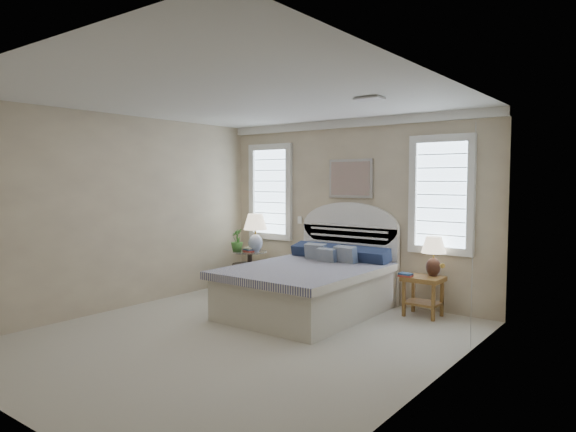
# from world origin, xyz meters

# --- Properties ---
(floor) EXTENTS (4.50, 5.00, 0.01)m
(floor) POSITION_xyz_m (0.00, 0.00, 0.00)
(floor) COLOR #BCB4A0
(floor) RESTS_ON ground
(ceiling) EXTENTS (4.50, 5.00, 0.01)m
(ceiling) POSITION_xyz_m (0.00, 0.00, 2.70)
(ceiling) COLOR silver
(ceiling) RESTS_ON wall_back
(wall_back) EXTENTS (4.50, 0.02, 2.70)m
(wall_back) POSITION_xyz_m (0.00, 2.50, 1.35)
(wall_back) COLOR tan
(wall_back) RESTS_ON floor
(wall_left) EXTENTS (0.02, 5.00, 2.70)m
(wall_left) POSITION_xyz_m (-2.25, 0.00, 1.35)
(wall_left) COLOR tan
(wall_left) RESTS_ON floor
(wall_right) EXTENTS (0.02, 5.00, 2.70)m
(wall_right) POSITION_xyz_m (2.25, 0.00, 1.35)
(wall_right) COLOR tan
(wall_right) RESTS_ON floor
(crown_molding) EXTENTS (4.50, 0.08, 0.12)m
(crown_molding) POSITION_xyz_m (0.00, 2.46, 2.64)
(crown_molding) COLOR white
(crown_molding) RESTS_ON wall_back
(hvac_vent) EXTENTS (0.30, 0.20, 0.02)m
(hvac_vent) POSITION_xyz_m (1.20, 0.80, 2.68)
(hvac_vent) COLOR #B2B2B2
(hvac_vent) RESTS_ON ceiling
(switch_plate) EXTENTS (0.08, 0.01, 0.12)m
(switch_plate) POSITION_xyz_m (-0.95, 2.48, 1.15)
(switch_plate) COLOR white
(switch_plate) RESTS_ON wall_back
(window_left) EXTENTS (0.90, 0.06, 1.60)m
(window_left) POSITION_xyz_m (-1.55, 2.48, 1.60)
(window_left) COLOR silver
(window_left) RESTS_ON wall_back
(window_right) EXTENTS (0.90, 0.06, 1.60)m
(window_right) POSITION_xyz_m (1.40, 2.48, 1.60)
(window_right) COLOR silver
(window_right) RESTS_ON wall_back
(painting) EXTENTS (0.74, 0.04, 0.58)m
(painting) POSITION_xyz_m (0.00, 2.46, 1.82)
(painting) COLOR silver
(painting) RESTS_ON wall_back
(closet_door) EXTENTS (0.02, 1.80, 2.40)m
(closet_door) POSITION_xyz_m (2.23, 1.20, 1.20)
(closet_door) COLOR white
(closet_door) RESTS_ON floor
(bed) EXTENTS (1.72, 2.28, 1.47)m
(bed) POSITION_xyz_m (0.00, 1.46, 0.39)
(bed) COLOR beige
(bed) RESTS_ON floor
(side_table_left) EXTENTS (0.56, 0.56, 0.63)m
(side_table_left) POSITION_xyz_m (-1.65, 2.05, 0.39)
(side_table_left) COLOR black
(side_table_left) RESTS_ON floor
(nightstand_right) EXTENTS (0.50, 0.40, 0.53)m
(nightstand_right) POSITION_xyz_m (1.30, 2.15, 0.39)
(nightstand_right) COLOR olive
(nightstand_right) RESTS_ON floor
(floor_pot) EXTENTS (0.60, 0.60, 0.43)m
(floor_pot) POSITION_xyz_m (-1.64, 1.96, 0.22)
(floor_pot) COLOR black
(floor_pot) RESTS_ON floor
(lamp_left) EXTENTS (0.41, 0.41, 0.62)m
(lamp_left) POSITION_xyz_m (-1.55, 2.08, 1.01)
(lamp_left) COLOR silver
(lamp_left) RESTS_ON side_table_left
(lamp_right) EXTENTS (0.38, 0.38, 0.53)m
(lamp_right) POSITION_xyz_m (1.38, 2.29, 0.85)
(lamp_right) COLOR black
(lamp_right) RESTS_ON nightstand_right
(potted_plant) EXTENTS (0.27, 0.27, 0.37)m
(potted_plant) POSITION_xyz_m (-1.80, 1.91, 0.81)
(potted_plant) COLOR #377A31
(potted_plant) RESTS_ON side_table_left
(books_left) EXTENTS (0.19, 0.16, 0.07)m
(books_left) POSITION_xyz_m (-1.62, 1.99, 0.66)
(books_left) COLOR #9E3227
(books_left) RESTS_ON side_table_left
(books_right) EXTENTS (0.18, 0.13, 0.05)m
(books_right) POSITION_xyz_m (1.11, 2.01, 0.55)
(books_right) COLOR #9E3227
(books_right) RESTS_ON nightstand_right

